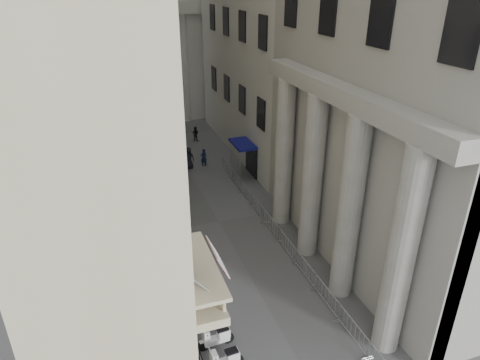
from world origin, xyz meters
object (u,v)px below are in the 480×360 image
object	(u,v)px
info_kiosk	(154,207)
pedestrian_a	(204,158)
street_lamp	(149,129)
security_tent	(150,157)
pedestrian_b	(195,134)

from	to	relation	value
info_kiosk	pedestrian_a	distance (m)	9.90
info_kiosk	pedestrian_a	size ratio (longest dim) A/B	1.17
street_lamp	info_kiosk	size ratio (longest dim) A/B	4.80
security_tent	pedestrian_a	bearing A→B (deg)	32.47
pedestrian_b	security_tent	bearing A→B (deg)	94.76
info_kiosk	street_lamp	bearing A→B (deg)	91.54
security_tent	info_kiosk	size ratio (longest dim) A/B	2.16
security_tent	street_lamp	bearing A→B (deg)	-91.77
security_tent	street_lamp	distance (m)	3.01
security_tent	pedestrian_a	xyz separation A→B (m)	(5.09, 3.24, -1.98)
security_tent	pedestrian_b	bearing A→B (deg)	59.38
street_lamp	security_tent	bearing A→B (deg)	100.45
pedestrian_a	pedestrian_b	bearing A→B (deg)	-108.72
street_lamp	info_kiosk	bearing A→B (deg)	-86.62
security_tent	pedestrian_a	distance (m)	6.34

